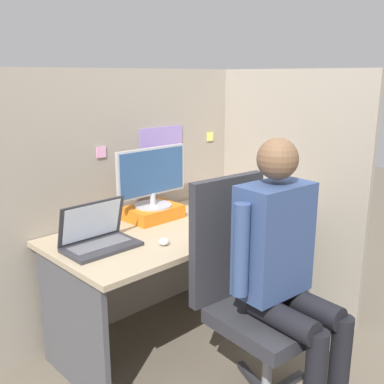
{
  "coord_description": "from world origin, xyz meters",
  "views": [
    {
      "loc": [
        -1.71,
        -1.49,
        1.57
      ],
      "look_at": [
        -0.09,
        0.18,
        0.96
      ],
      "focal_mm": 42.0,
      "sensor_mm": 36.0,
      "label": 1
    }
  ],
  "objects_px": {
    "laptop": "(99,239)",
    "person": "(285,262)",
    "stapler": "(249,197)",
    "carrot_toy": "(237,220)",
    "office_chair": "(251,291)",
    "paper_box": "(153,212)",
    "monitor": "(152,177)"
  },
  "relations": [
    {
      "from": "stapler",
      "to": "person",
      "type": "bearing_deg",
      "value": -133.5
    },
    {
      "from": "monitor",
      "to": "office_chair",
      "type": "relative_size",
      "value": 0.46
    },
    {
      "from": "stapler",
      "to": "carrot_toy",
      "type": "height_order",
      "value": "stapler"
    },
    {
      "from": "office_chair",
      "to": "person",
      "type": "distance_m",
      "value": 0.26
    },
    {
      "from": "office_chair",
      "to": "laptop",
      "type": "bearing_deg",
      "value": 121.75
    },
    {
      "from": "carrot_toy",
      "to": "person",
      "type": "distance_m",
      "value": 0.71
    },
    {
      "from": "monitor",
      "to": "stapler",
      "type": "relative_size",
      "value": 3.69
    },
    {
      "from": "paper_box",
      "to": "person",
      "type": "distance_m",
      "value": 1.02
    },
    {
      "from": "laptop",
      "to": "carrot_toy",
      "type": "bearing_deg",
      "value": -16.78
    },
    {
      "from": "paper_box",
      "to": "laptop",
      "type": "distance_m",
      "value": 0.53
    },
    {
      "from": "paper_box",
      "to": "laptop",
      "type": "xyz_separation_m",
      "value": [
        -0.5,
        -0.18,
        0.01
      ]
    },
    {
      "from": "carrot_toy",
      "to": "office_chair",
      "type": "distance_m",
      "value": 0.6
    },
    {
      "from": "office_chair",
      "to": "person",
      "type": "height_order",
      "value": "person"
    },
    {
      "from": "stapler",
      "to": "carrot_toy",
      "type": "relative_size",
      "value": 0.84
    },
    {
      "from": "laptop",
      "to": "person",
      "type": "distance_m",
      "value": 0.94
    },
    {
      "from": "stapler",
      "to": "office_chair",
      "type": "xyz_separation_m",
      "value": [
        -0.85,
        -0.7,
        -0.17
      ]
    },
    {
      "from": "stapler",
      "to": "paper_box",
      "type": "bearing_deg",
      "value": 169.4
    },
    {
      "from": "monitor",
      "to": "office_chair",
      "type": "xyz_separation_m",
      "value": [
        -0.09,
        -0.85,
        -0.41
      ]
    },
    {
      "from": "carrot_toy",
      "to": "paper_box",
      "type": "bearing_deg",
      "value": 125.59
    },
    {
      "from": "laptop",
      "to": "stapler",
      "type": "distance_m",
      "value": 1.26
    },
    {
      "from": "monitor",
      "to": "laptop",
      "type": "height_order",
      "value": "monitor"
    },
    {
      "from": "monitor",
      "to": "stapler",
      "type": "bearing_deg",
      "value": -10.79
    },
    {
      "from": "stapler",
      "to": "monitor",
      "type": "bearing_deg",
      "value": 169.21
    },
    {
      "from": "paper_box",
      "to": "office_chair",
      "type": "distance_m",
      "value": 0.87
    },
    {
      "from": "paper_box",
      "to": "carrot_toy",
      "type": "height_order",
      "value": "paper_box"
    },
    {
      "from": "paper_box",
      "to": "carrot_toy",
      "type": "xyz_separation_m",
      "value": [
        0.3,
        -0.42,
        -0.02
      ]
    },
    {
      "from": "paper_box",
      "to": "laptop",
      "type": "height_order",
      "value": "laptop"
    },
    {
      "from": "monitor",
      "to": "carrot_toy",
      "type": "xyz_separation_m",
      "value": [
        0.3,
        -0.42,
        -0.25
      ]
    },
    {
      "from": "person",
      "to": "stapler",
      "type": "bearing_deg",
      "value": 46.5
    },
    {
      "from": "stapler",
      "to": "person",
      "type": "xyz_separation_m",
      "value": [
        -0.83,
        -0.88,
        0.03
      ]
    },
    {
      "from": "laptop",
      "to": "office_chair",
      "type": "xyz_separation_m",
      "value": [
        0.41,
        -0.67,
        -0.19
      ]
    },
    {
      "from": "laptop",
      "to": "carrot_toy",
      "type": "xyz_separation_m",
      "value": [
        0.81,
        -0.24,
        -0.03
      ]
    }
  ]
}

